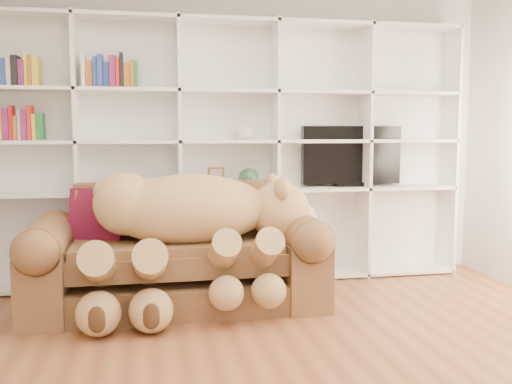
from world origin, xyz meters
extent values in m
cube|color=silver|center=(0.00, 2.50, 1.35)|extent=(5.00, 0.02, 2.70)
cube|color=white|center=(0.00, 2.46, 1.20)|extent=(4.40, 0.03, 2.40)
cube|color=white|center=(-1.32, 2.30, 1.20)|extent=(0.03, 0.35, 2.40)
cube|color=white|center=(-0.44, 2.30, 1.20)|extent=(0.03, 0.35, 2.40)
cube|color=white|center=(0.44, 2.30, 1.20)|extent=(0.03, 0.35, 2.40)
cube|color=white|center=(1.32, 2.30, 1.20)|extent=(0.03, 0.35, 2.40)
cube|color=white|center=(2.20, 2.30, 1.20)|extent=(0.03, 0.35, 2.40)
cube|color=white|center=(0.00, 2.30, 0.03)|extent=(4.40, 0.35, 0.03)
cube|color=white|center=(0.00, 2.30, 0.85)|extent=(4.40, 0.35, 0.03)
cube|color=white|center=(0.00, 2.30, 1.30)|extent=(4.40, 0.35, 0.03)
cube|color=white|center=(0.00, 2.30, 1.75)|extent=(4.40, 0.35, 0.03)
cube|color=white|center=(0.00, 2.30, 2.37)|extent=(4.40, 0.35, 0.03)
cube|color=brown|center=(-0.51, 1.62, 0.11)|extent=(2.19, 0.89, 0.23)
cube|color=brown|center=(-0.51, 1.59, 0.46)|extent=(1.62, 0.73, 0.31)
cube|color=brown|center=(-0.51, 2.01, 0.68)|extent=(1.62, 0.21, 0.57)
cube|color=brown|center=(-1.48, 1.62, 0.29)|extent=(0.33, 0.99, 0.57)
cube|color=brown|center=(0.47, 1.62, 0.29)|extent=(0.33, 0.99, 0.57)
cylinder|color=brown|center=(-1.48, 1.62, 0.57)|extent=(0.33, 0.94, 0.33)
cylinder|color=brown|center=(0.47, 1.62, 0.57)|extent=(0.33, 0.94, 0.33)
ellipsoid|color=tan|center=(-0.42, 1.56, 0.79)|extent=(1.28, 0.62, 0.55)
sphere|color=tan|center=(-0.90, 1.56, 0.84)|extent=(0.48, 0.48, 0.48)
sphere|color=tan|center=(0.31, 1.56, 0.75)|extent=(0.48, 0.48, 0.48)
sphere|color=beige|center=(0.50, 1.56, 0.69)|extent=(0.24, 0.24, 0.24)
sphere|color=#3E2716|center=(0.59, 1.56, 0.68)|extent=(0.08, 0.08, 0.08)
ellipsoid|color=tan|center=(0.29, 1.39, 0.95)|extent=(0.11, 0.19, 0.19)
ellipsoid|color=tan|center=(0.29, 1.73, 0.95)|extent=(0.11, 0.19, 0.19)
sphere|color=tan|center=(-1.05, 1.56, 0.94)|extent=(0.16, 0.16, 0.16)
cylinder|color=tan|center=(-0.20, 1.23, 0.49)|extent=(0.21, 0.59, 0.43)
cylinder|color=tan|center=(0.11, 1.23, 0.49)|extent=(0.21, 0.59, 0.43)
cylinder|color=tan|center=(-1.07, 1.23, 0.45)|extent=(0.24, 0.68, 0.50)
cylinder|color=tan|center=(-0.72, 1.23, 0.45)|extent=(0.24, 0.68, 0.50)
sphere|color=tan|center=(-0.20, 1.04, 0.25)|extent=(0.25, 0.25, 0.25)
sphere|color=tan|center=(0.11, 1.04, 0.25)|extent=(0.25, 0.25, 0.25)
sphere|color=tan|center=(-1.07, 1.04, 0.16)|extent=(0.31, 0.31, 0.31)
sphere|color=tan|center=(-0.72, 1.04, 0.16)|extent=(0.31, 0.31, 0.31)
cube|color=maroon|center=(-1.12, 1.82, 0.71)|extent=(0.49, 0.37, 0.46)
cube|color=#AE1F17|center=(0.40, 1.62, 0.14)|extent=(0.43, 0.42, 0.27)
cube|color=black|center=(1.20, 2.35, 1.16)|extent=(0.98, 0.08, 0.56)
cube|color=black|center=(1.20, 2.35, 0.89)|extent=(0.33, 0.18, 0.04)
cube|color=brown|center=(-0.11, 2.30, 0.97)|extent=(0.15, 0.06, 0.19)
sphere|color=#2E5A3B|center=(0.19, 2.30, 0.96)|extent=(0.19, 0.19, 0.19)
cylinder|color=beige|center=(-0.92, 2.30, 0.95)|extent=(0.09, 0.09, 0.16)
cylinder|color=beige|center=(-0.89, 2.30, 0.93)|extent=(0.09, 0.09, 0.12)
sphere|color=silver|center=(-0.58, 2.30, 0.92)|extent=(0.10, 0.10, 0.10)
imported|color=beige|center=(0.14, 2.30, 1.41)|extent=(0.23, 0.23, 0.18)
camera|label=1|loc=(-0.74, -2.85, 1.39)|focal=40.00mm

